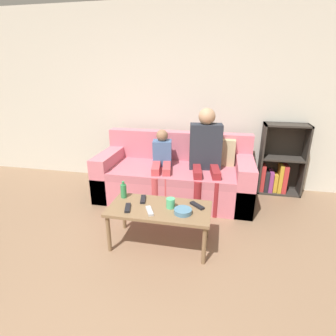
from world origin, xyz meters
name	(u,v)px	position (x,y,z in m)	size (l,w,h in m)	color
wall_back	(173,99)	(0.00, 2.94, 1.30)	(12.00, 0.06, 2.60)	beige
couch	(175,177)	(0.15, 2.34, 0.30)	(2.08, 0.90, 0.87)	#D1707F
bookshelf	(278,166)	(1.58, 2.79, 0.40)	(0.59, 0.28, 1.01)	#332D28
coffee_table	(160,212)	(0.19, 1.21, 0.38)	(1.00, 0.49, 0.42)	brown
person_adult	(206,150)	(0.56, 2.27, 0.73)	(0.45, 0.67, 1.25)	maroon
person_child	(162,162)	(-0.01, 2.20, 0.55)	(0.34, 0.65, 0.95)	#C6474C
cup_near	(171,203)	(0.30, 1.23, 0.47)	(0.09, 0.09, 0.10)	#4CB77A
tv_remote_0	(128,208)	(-0.10, 1.12, 0.43)	(0.09, 0.18, 0.02)	black
tv_remote_1	(197,206)	(0.55, 1.30, 0.43)	(0.16, 0.15, 0.02)	black
tv_remote_2	(143,199)	(-0.01, 1.32, 0.43)	(0.08, 0.18, 0.02)	black
tv_remote_3	(150,211)	(0.12, 1.11, 0.43)	(0.12, 0.17, 0.02)	#B7B7BC
snack_bowl	(183,211)	(0.44, 1.14, 0.45)	(0.17, 0.17, 0.05)	teal
bottle	(124,191)	(-0.23, 1.35, 0.50)	(0.06, 0.06, 0.18)	#33844C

